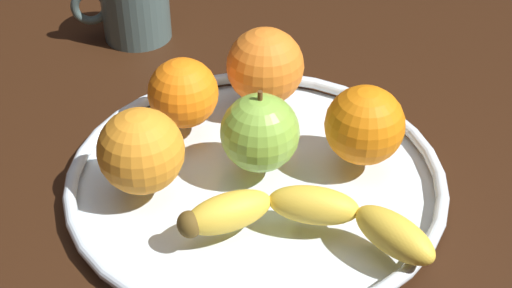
# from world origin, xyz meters

# --- Properties ---
(ground_plane) EXTENTS (1.50, 1.50, 0.04)m
(ground_plane) POSITION_xyz_m (0.00, 0.00, -0.02)
(ground_plane) COLOR black
(fruit_bowl) EXTENTS (0.35, 0.35, 0.02)m
(fruit_bowl) POSITION_xyz_m (0.00, 0.00, 0.01)
(fruit_bowl) COLOR silver
(fruit_bowl) RESTS_ON ground_plane
(banana) EXTENTS (0.20, 0.12, 0.03)m
(banana) POSITION_xyz_m (-0.02, 0.09, 0.03)
(banana) COLOR yellow
(banana) RESTS_ON fruit_bowl
(apple) EXTENTS (0.07, 0.07, 0.08)m
(apple) POSITION_xyz_m (-0.01, -0.01, 0.05)
(apple) COLOR #84B83F
(apple) RESTS_ON fruit_bowl
(orange_back_right) EXTENTS (0.08, 0.08, 0.08)m
(orange_back_right) POSITION_xyz_m (-0.03, -0.11, 0.06)
(orange_back_right) COLOR orange
(orange_back_right) RESTS_ON fruit_bowl
(orange_center) EXTENTS (0.07, 0.07, 0.07)m
(orange_center) POSITION_xyz_m (-0.10, 0.00, 0.05)
(orange_center) COLOR orange
(orange_center) RESTS_ON fruit_bowl
(orange_front_left) EXTENTS (0.08, 0.08, 0.08)m
(orange_front_left) POSITION_xyz_m (0.10, 0.00, 0.06)
(orange_front_left) COLOR orange
(orange_front_left) RESTS_ON fruit_bowl
(orange_front_right) EXTENTS (0.07, 0.07, 0.07)m
(orange_front_right) POSITION_xyz_m (0.05, -0.09, 0.05)
(orange_front_right) COLOR orange
(orange_front_right) RESTS_ON fruit_bowl
(ambient_mug) EXTENTS (0.12, 0.08, 0.08)m
(ambient_mug) POSITION_xyz_m (0.09, -0.30, 0.04)
(ambient_mug) COLOR #455957
(ambient_mug) RESTS_ON ground_plane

